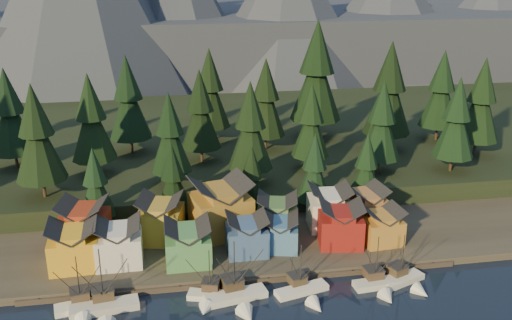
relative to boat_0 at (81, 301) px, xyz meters
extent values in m
cube|color=#352F27|center=(28.55, 28.99, -1.37)|extent=(400.00, 50.00, 1.50)
cube|color=black|center=(28.55, 78.99, 0.88)|extent=(420.00, 100.00, 6.00)
cube|color=#4F4338|center=(28.55, 5.49, -1.62)|extent=(80.00, 4.00, 1.00)
cube|color=#414554|center=(28.55, 228.99, 12.88)|extent=(560.00, 160.00, 30.00)
cone|color=#414554|center=(23.55, 186.99, 33.88)|extent=(80.00, 80.00, 72.00)
cone|color=#414554|center=(73.55, 174.99, 31.88)|extent=(84.00, 84.00, 68.00)
cone|color=#414554|center=(128.55, 190.99, 26.88)|extent=(92.00, 92.00, 58.00)
cone|color=#414554|center=(188.55, 198.99, 22.88)|extent=(88.00, 88.00, 50.00)
cube|color=silver|center=(-0.19, 0.97, -1.78)|extent=(9.09, 4.51, 1.55)
cube|color=black|center=(-0.19, 0.97, -2.36)|extent=(9.31, 4.59, 0.34)
cube|color=brown|center=(-0.49, 2.54, -0.28)|extent=(3.59, 3.44, 1.74)
cube|color=#2D2A2A|center=(-0.49, 2.54, 0.69)|extent=(3.82, 3.67, 0.19)
cylinder|color=black|center=(-0.29, 1.49, 3.30)|extent=(0.17, 0.17, 8.71)
cylinder|color=black|center=(-0.83, 4.31, 1.08)|extent=(0.14, 0.14, 4.26)
cube|color=beige|center=(3.69, -0.10, -1.73)|extent=(11.75, 4.87, 1.79)
cube|color=black|center=(3.69, -0.10, -2.40)|extent=(12.03, 4.96, 0.39)
cube|color=#4F3E2A|center=(3.41, 1.97, 0.01)|extent=(4.01, 3.81, 2.02)
cube|color=#2D2A2A|center=(3.41, 1.97, 1.13)|extent=(4.26, 4.07, 0.22)
cylinder|color=black|center=(3.60, 0.59, 4.15)|extent=(0.20, 0.20, 10.08)
cylinder|color=black|center=(3.09, 4.31, 1.58)|extent=(0.16, 0.16, 4.93)
cube|color=white|center=(21.46, 0.63, -1.80)|extent=(8.05, 4.75, 1.44)
cone|color=white|center=(20.27, -3.36, -1.80)|extent=(3.33, 3.26, 2.70)
cube|color=black|center=(21.46, 0.63, -2.34)|extent=(8.24, 4.85, 0.32)
cube|color=#4B3728|center=(21.85, 1.97, -0.41)|extent=(3.53, 3.41, 1.62)
cube|color=#2D2A2A|center=(21.85, 1.97, 0.49)|extent=(3.75, 3.63, 0.18)
cylinder|color=black|center=(21.59, 1.08, 2.92)|extent=(0.16, 0.16, 8.10)
cylinder|color=black|center=(22.30, 3.48, 0.85)|extent=(0.13, 0.13, 3.96)
cube|color=silver|center=(25.95, -0.43, -1.74)|extent=(11.24, 5.26, 1.72)
cone|color=silver|center=(27.09, -6.26, -1.74)|extent=(3.88, 4.25, 3.23)
cube|color=black|center=(25.95, -0.43, -2.39)|extent=(11.51, 5.36, 0.38)
cube|color=#433323|center=(25.56, 1.51, -0.07)|extent=(4.01, 3.84, 1.94)
cube|color=#2D2A2A|center=(25.56, 1.51, 1.01)|extent=(4.26, 4.09, 0.22)
cylinder|color=black|center=(25.82, 0.21, 3.92)|extent=(0.19, 0.19, 9.70)
cylinder|color=black|center=(25.13, 3.71, 1.44)|extent=(0.15, 0.15, 4.74)
cube|color=white|center=(37.68, -0.37, -1.80)|extent=(10.05, 5.04, 1.46)
cone|color=white|center=(38.99, -5.51, -1.80)|extent=(3.47, 3.88, 2.74)
cube|color=black|center=(37.68, -0.37, -2.35)|extent=(10.29, 5.14, 0.32)
cube|color=#4D3D29|center=(37.24, 1.35, -0.39)|extent=(3.50, 3.37, 1.64)
cube|color=#2D2A2A|center=(37.24, 1.35, 0.53)|extent=(3.72, 3.59, 0.18)
cylinder|color=black|center=(37.54, 0.21, 2.99)|extent=(0.16, 0.16, 8.21)
cylinder|color=black|center=(36.75, 3.29, 0.89)|extent=(0.13, 0.13, 4.01)
cube|color=beige|center=(51.48, -0.72, -1.78)|extent=(8.58, 3.57, 1.55)
cone|color=beige|center=(51.85, -5.30, -1.78)|extent=(3.13, 3.09, 2.91)
cube|color=black|center=(51.48, -0.72, -2.36)|extent=(8.79, 3.64, 0.34)
cube|color=brown|center=(51.35, 0.81, -0.28)|extent=(3.32, 3.15, 1.74)
cube|color=#2D2A2A|center=(51.35, 0.81, 0.69)|extent=(3.53, 3.36, 0.19)
cylinder|color=black|center=(51.44, -0.21, 3.31)|extent=(0.17, 0.17, 8.72)
cylinder|color=black|center=(51.21, 2.54, 1.08)|extent=(0.14, 0.14, 4.26)
cube|color=silver|center=(56.71, -0.15, -1.79)|extent=(8.87, 5.71, 1.50)
cone|color=silver|center=(58.42, -4.45, -1.79)|extent=(3.67, 3.71, 2.80)
cube|color=black|center=(56.71, -0.15, -2.35)|extent=(9.08, 5.83, 0.33)
cube|color=#4E3D29|center=(56.15, 1.28, -0.34)|extent=(3.81, 3.71, 1.68)
cube|color=#2D2A2A|center=(56.15, 1.28, 0.59)|extent=(4.05, 3.95, 0.19)
cylinder|color=black|center=(56.53, 0.32, 3.12)|extent=(0.17, 0.17, 8.41)
cylinder|color=black|center=(55.50, 2.91, 0.97)|extent=(0.13, 0.13, 4.11)
cube|color=gold|center=(-2.36, 13.12, 2.44)|extent=(9.22, 8.16, 6.12)
cube|color=gold|center=(-2.36, 13.12, 6.11)|extent=(5.21, 7.83, 1.25)
cube|color=silver|center=(5.73, 12.93, 2.41)|extent=(8.47, 7.55, 6.05)
cube|color=silver|center=(5.73, 12.93, 6.01)|extent=(4.70, 7.35, 1.18)
cube|color=#48864C|center=(18.47, 11.15, 2.18)|extent=(8.40, 7.84, 5.60)
cube|color=#48864C|center=(18.47, 11.15, 5.56)|extent=(4.62, 7.69, 1.18)
cube|color=#395786|center=(29.96, 12.84, 2.12)|extent=(7.78, 6.87, 5.47)
cube|color=#395786|center=(29.96, 12.84, 5.38)|extent=(4.29, 6.72, 1.09)
cube|color=#3E6993|center=(36.72, 13.68, 1.85)|extent=(8.28, 8.28, 4.93)
cube|color=#3E6993|center=(36.72, 13.68, 4.79)|extent=(5.22, 7.45, 0.97)
cube|color=maroon|center=(48.88, 13.10, 2.50)|extent=(9.49, 8.38, 6.24)
cube|color=maroon|center=(48.88, 13.10, 6.20)|extent=(5.70, 7.64, 1.19)
cube|color=#B57C2E|center=(57.24, 12.54, 1.97)|extent=(8.04, 7.17, 5.18)
cube|color=#B57C2E|center=(57.24, 12.54, 5.08)|extent=(4.64, 6.77, 1.06)
cube|color=maroon|center=(-1.34, 20.88, 2.87)|extent=(10.15, 9.33, 6.98)
cube|color=maroon|center=(-1.34, 20.88, 6.98)|extent=(6.14, 8.52, 1.26)
cube|color=#AB892C|center=(13.61, 21.02, 2.82)|extent=(9.99, 9.59, 6.88)
cube|color=#AB892C|center=(13.61, 21.02, 6.85)|extent=(6.24, 8.61, 1.19)
cube|color=olive|center=(25.85, 21.72, 3.65)|extent=(13.32, 12.06, 8.53)
cube|color=olive|center=(25.85, 21.72, 8.69)|extent=(8.30, 10.67, 1.60)
cube|color=#466F3C|center=(37.46, 20.31, 2.27)|extent=(9.43, 8.34, 5.77)
cube|color=#466F3C|center=(37.46, 20.31, 5.71)|extent=(5.82, 7.41, 1.15)
cube|color=silver|center=(48.81, 20.90, 2.69)|extent=(9.10, 8.23, 6.62)
cube|color=silver|center=(48.81, 20.90, 6.59)|extent=(5.27, 7.77, 1.20)
cube|color=#A66B3A|center=(56.76, 20.67, 2.57)|extent=(8.65, 8.22, 6.37)
cube|color=#A66B3A|center=(56.76, 20.67, 6.29)|extent=(5.13, 7.66, 1.10)
cylinder|color=#332319|center=(-21.45, 56.99, 6.12)|extent=(0.70, 0.70, 4.47)
cone|color=black|center=(-21.45, 56.99, 15.79)|extent=(10.92, 10.92, 15.39)
cone|color=black|center=(-21.45, 56.99, 23.74)|extent=(7.44, 7.44, 11.17)
cylinder|color=#332319|center=(-11.45, 36.99, 6.13)|extent=(0.70, 0.70, 4.49)
cone|color=black|center=(-11.45, 36.99, 15.86)|extent=(10.98, 10.98, 15.48)
cone|color=black|center=(-11.45, 36.99, 23.85)|extent=(7.49, 7.49, 11.23)
cylinder|color=#332319|center=(-1.45, 48.99, 6.08)|extent=(0.70, 0.70, 4.39)
cone|color=black|center=(-1.45, 48.99, 15.59)|extent=(10.73, 10.73, 15.12)
cone|color=black|center=(-1.45, 48.99, 23.40)|extent=(7.32, 7.32, 10.98)
cylinder|color=#332319|center=(6.55, 63.99, 6.21)|extent=(0.70, 0.70, 4.65)
cone|color=black|center=(6.55, 63.99, 16.30)|extent=(11.38, 11.38, 16.03)
cone|color=black|center=(6.55, 63.99, 24.57)|extent=(7.76, 7.76, 11.64)
cylinder|color=#332319|center=(16.55, 38.99, 5.83)|extent=(0.70, 0.70, 3.90)
cone|color=black|center=(16.55, 38.99, 14.28)|extent=(9.53, 9.53, 13.43)
cone|color=black|center=(16.55, 38.99, 21.22)|extent=(6.50, 6.50, 9.75)
cylinder|color=#332319|center=(24.55, 53.99, 6.00)|extent=(0.70, 0.70, 4.23)
cone|color=black|center=(24.55, 53.99, 15.18)|extent=(10.35, 10.35, 14.59)
cone|color=black|center=(24.55, 53.99, 22.70)|extent=(7.06, 7.06, 10.59)
cylinder|color=#332319|center=(34.55, 36.99, 6.03)|extent=(0.70, 0.70, 4.29)
cone|color=black|center=(34.55, 36.99, 15.31)|extent=(10.48, 10.48, 14.76)
cone|color=black|center=(34.55, 36.99, 22.93)|extent=(7.14, 7.14, 10.72)
cylinder|color=#332319|center=(42.55, 60.99, 6.09)|extent=(0.70, 0.70, 4.41)
cone|color=black|center=(42.55, 60.99, 15.64)|extent=(10.78, 10.78, 15.19)
cone|color=black|center=(42.55, 60.99, 23.48)|extent=(7.35, 7.35, 11.03)
cylinder|color=#332319|center=(50.55, 43.99, 5.79)|extent=(0.70, 0.70, 3.82)
cone|color=black|center=(50.55, 43.99, 14.07)|extent=(9.34, 9.34, 13.16)
cone|color=black|center=(50.55, 43.99, 20.87)|extent=(6.37, 6.37, 9.55)
cylinder|color=#332319|center=(58.55, 68.99, 6.86)|extent=(0.70, 0.70, 5.95)
cone|color=black|center=(58.55, 68.99, 19.76)|extent=(14.55, 14.55, 20.51)
cone|color=black|center=(58.55, 68.99, 30.34)|extent=(9.92, 9.92, 14.88)
cylinder|color=#332319|center=(66.55, 38.99, 5.89)|extent=(0.70, 0.70, 4.02)
cone|color=black|center=(66.55, 38.99, 14.61)|extent=(9.83, 9.83, 13.85)
cone|color=black|center=(66.55, 38.99, 21.75)|extent=(6.70, 6.70, 10.05)
cylinder|color=#332319|center=(74.55, 54.99, 6.49)|extent=(0.70, 0.70, 5.21)
cone|color=black|center=(74.55, 54.99, 17.77)|extent=(12.73, 12.73, 17.94)
cone|color=black|center=(74.55, 54.99, 27.03)|extent=(8.68, 8.68, 13.02)
cylinder|color=#332319|center=(84.55, 36.99, 5.95)|extent=(0.70, 0.70, 4.14)
cone|color=black|center=(84.55, 36.99, 14.91)|extent=(10.11, 10.11, 14.24)
cone|color=black|center=(84.55, 36.99, 22.26)|extent=(6.89, 6.89, 10.34)
cylinder|color=#332319|center=(92.55, 60.99, 6.16)|extent=(0.70, 0.70, 4.56)
cone|color=black|center=(92.55, 60.99, 16.04)|extent=(11.14, 11.14, 15.70)
cone|color=black|center=(92.55, 60.99, 24.14)|extent=(7.60, 7.60, 11.39)
cylinder|color=#332319|center=(28.55, 70.99, 6.21)|extent=(0.70, 0.70, 4.66)
cone|color=black|center=(28.55, 70.99, 16.31)|extent=(11.40, 11.40, 16.06)
cone|color=black|center=(28.55, 70.99, 24.60)|extent=(7.77, 7.77, 11.65)
cylinder|color=#332319|center=(96.55, 46.99, 6.18)|extent=(0.70, 0.70, 4.59)
cone|color=black|center=(96.55, 46.99, 16.12)|extent=(11.21, 11.21, 15.80)
cone|color=black|center=(96.55, 46.99, 24.27)|extent=(7.65, 7.65, 11.47)
cylinder|color=#332319|center=(0.55, 28.99, 0.96)|extent=(0.70, 0.70, 3.16)
cone|color=black|center=(0.55, 28.99, 7.80)|extent=(7.72, 7.72, 10.87)
cone|color=black|center=(0.55, 28.99, 13.41)|extent=(5.26, 5.26, 7.89)
cylinder|color=#332319|center=(16.55, 28.99, 0.97)|extent=(0.70, 0.70, 3.17)
cone|color=black|center=(16.55, 28.99, 7.83)|extent=(7.74, 7.74, 10.91)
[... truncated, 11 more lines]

